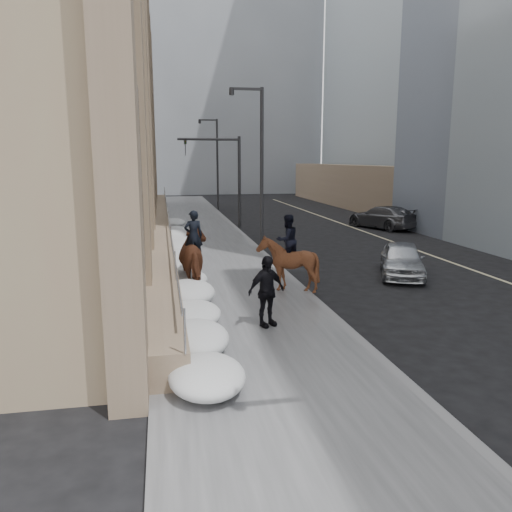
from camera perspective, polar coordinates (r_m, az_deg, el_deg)
The scene contains 16 objects.
ground at distance 12.12m, azimuth 0.24°, elevation -10.97°, with size 140.00×140.00×0.00m, color black.
sidewalk at distance 21.61m, azimuth -4.81°, elevation -0.98°, with size 5.00×80.00×0.12m, color #4B4B4D.
curb at distance 22.03m, azimuth 1.98°, elevation -0.72°, with size 0.24×80.00×0.12m, color slate.
lane_line at distance 24.96m, azimuth 19.92°, elevation -0.12°, with size 0.15×70.00×0.01m, color #BFB78C.
limestone_building at distance 31.46m, azimuth -17.23°, elevation 18.52°, with size 6.10×44.00×18.00m.
bg_building_mid at distance 71.93m, azimuth -6.06°, elevation 18.51°, with size 30.00×12.00×28.00m, color slate.
bg_building_far at distance 83.30m, azimuth -13.82°, elevation 14.46°, with size 24.00×12.00×20.00m, color gray.
streetlight_mid at distance 25.51m, azimuth 0.30°, elevation 11.11°, with size 1.71×0.24×8.00m.
streetlight_far at distance 45.30m, azimuth -4.64°, elevation 11.03°, with size 1.71×0.24×8.00m.
traffic_signal at distance 33.31m, azimuth -3.52°, elevation 10.07°, with size 4.10×0.22×6.00m.
snow_bank at distance 19.58m, azimuth -8.39°, elevation -1.09°, with size 1.70×18.10×0.76m.
mounted_horse_left at distance 16.87m, azimuth -6.75°, elevation -0.28°, with size 1.50×2.70×2.74m.
mounted_horse_right at distance 16.91m, azimuth 3.62°, elevation -0.43°, with size 2.06×2.16×2.60m.
pedestrian at distance 13.31m, azimuth 1.20°, elevation -4.04°, with size 1.13×0.47×1.92m, color black.
car_silver at distance 20.39m, azimuth 16.33°, elevation -0.36°, with size 1.60×3.97×1.35m, color silver.
car_grey at distance 34.22m, azimuth 14.27°, elevation 4.33°, with size 2.12×5.22×1.51m, color #4C4D53.
Camera 1 is at (-2.14, -11.03, 4.54)m, focal length 35.00 mm.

